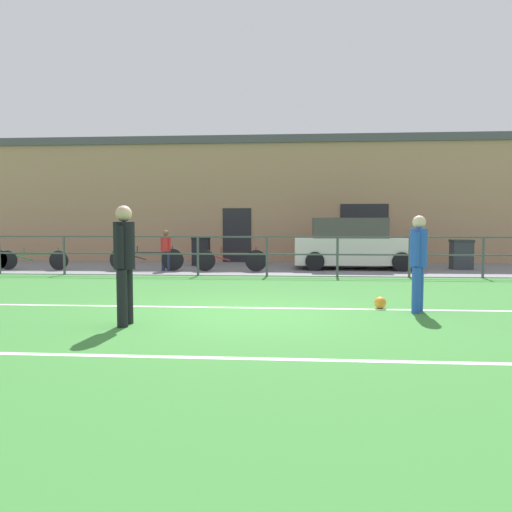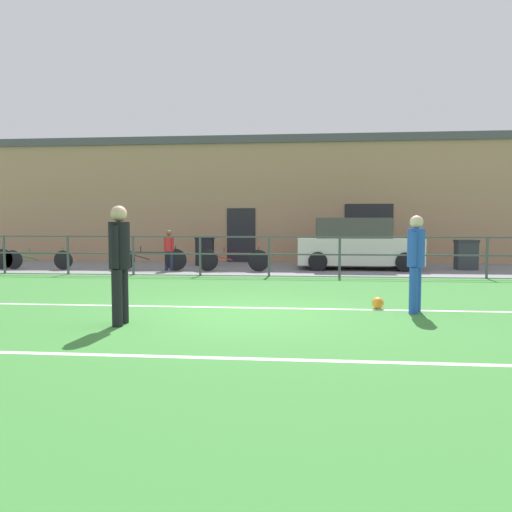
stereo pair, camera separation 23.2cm
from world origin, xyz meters
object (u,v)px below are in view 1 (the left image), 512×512
object	(u,v)px
player_goalkeeper	(124,258)
bicycle_parked_2	(230,260)
spectator_child	(166,248)
trash_bin_1	(201,251)
trash_bin_0	(461,254)
player_striker	(418,258)
parked_car_red	(353,245)
bicycle_parked_1	(146,259)
bicycle_parked_3	(33,260)
soccer_ball_match	(380,303)

from	to	relation	value
player_goalkeeper	bicycle_parked_2	size ratio (longest dim) A/B	0.78
spectator_child	trash_bin_1	size ratio (longest dim) A/B	1.25
trash_bin_0	trash_bin_1	bearing A→B (deg)	174.92
player_goalkeeper	spectator_child	bearing A→B (deg)	-170.17
player_striker	trash_bin_0	bearing A→B (deg)	2.77
player_striker	parked_car_red	size ratio (longest dim) A/B	0.42
player_striker	bicycle_parked_1	xyz separation A→B (m)	(-6.77, 6.80, -0.55)
bicycle_parked_2	player_striker	bearing A→B (deg)	-58.94
bicycle_parked_3	bicycle_parked_1	bearing A→B (deg)	0.00
soccer_ball_match	parked_car_red	world-z (taller)	parked_car_red
player_striker	soccer_ball_match	size ratio (longest dim) A/B	7.83
trash_bin_1	bicycle_parked_3	bearing A→B (deg)	-157.68
bicycle_parked_3	trash_bin_0	size ratio (longest dim) A/B	2.42
player_striker	parked_car_red	xyz separation A→B (m)	(-0.16, 8.04, -0.13)
parked_car_red	bicycle_parked_1	distance (m)	6.73
player_striker	bicycle_parked_3	distance (m)	12.52
soccer_ball_match	bicycle_parked_1	distance (m)	8.98
spectator_child	trash_bin_0	xyz separation A→B (m)	(9.49, 1.28, -0.24)
soccer_ball_match	bicycle_parked_1	xyz separation A→B (m)	(-6.20, 6.49, 0.28)
parked_car_red	bicycle_parked_1	xyz separation A→B (m)	(-6.61, -1.23, -0.42)
player_striker	trash_bin_1	size ratio (longest dim) A/B	1.61
trash_bin_1	spectator_child	bearing A→B (deg)	-109.56
trash_bin_0	soccer_ball_match	bearing A→B (deg)	-116.65
player_goalkeeper	player_striker	xyz separation A→B (m)	(4.59, 1.47, -0.07)
player_striker	soccer_ball_match	distance (m)	1.05
trash_bin_0	trash_bin_1	distance (m)	8.79
parked_car_red	bicycle_parked_3	distance (m)	10.42
player_striker	spectator_child	bearing A→B (deg)	67.14
parked_car_red	trash_bin_0	xyz separation A→B (m)	(3.50, 0.08, -0.30)
parked_car_red	bicycle_parked_3	size ratio (longest dim) A/B	1.70
player_striker	trash_bin_1	bearing A→B (deg)	56.49
parked_car_red	spectator_child	bearing A→B (deg)	-168.58
soccer_ball_match	bicycle_parked_3	world-z (taller)	bicycle_parked_3
player_striker	trash_bin_1	xyz separation A→B (m)	(-5.41, 8.89, -0.40)
parked_car_red	bicycle_parked_2	bearing A→B (deg)	-162.60
bicycle_parked_1	trash_bin_1	xyz separation A→B (m)	(1.36, 2.09, 0.15)
player_goalkeeper	player_striker	size ratio (longest dim) A/B	1.08
spectator_child	trash_bin_0	world-z (taller)	spectator_child
soccer_ball_match	trash_bin_0	world-z (taller)	trash_bin_0
bicycle_parked_1	bicycle_parked_3	size ratio (longest dim) A/B	1.02
bicycle_parked_3	bicycle_parked_2	bearing A→B (deg)	0.00
spectator_child	trash_bin_1	distance (m)	2.20
parked_car_red	bicycle_parked_3	bearing A→B (deg)	-173.19
player_goalkeeper	bicycle_parked_3	world-z (taller)	player_goalkeeper
trash_bin_0	trash_bin_1	world-z (taller)	trash_bin_1
spectator_child	player_striker	bearing A→B (deg)	143.15
soccer_ball_match	bicycle_parked_3	distance (m)	11.86
bicycle_parked_3	soccer_ball_match	bearing A→B (deg)	-33.18
bicycle_parked_2	trash_bin_1	size ratio (longest dim) A/B	2.23
player_goalkeeper	soccer_ball_match	distance (m)	4.49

